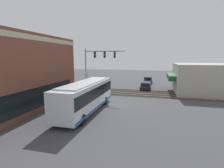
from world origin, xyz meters
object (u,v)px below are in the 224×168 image
Objects in this scene: city_bus at (86,95)px; crossing_signal at (87,80)px; parked_car_blue at (148,80)px; parked_car_black at (146,86)px; pedestrian_at_crossing at (92,90)px.

crossing_signal is (8.14, 3.30, 0.48)m from city_bus.
city_bus is 23.83m from parked_car_blue.
parked_car_blue reaches higher than parked_car_black.
pedestrian_at_crossing is at bearing 17.38° from city_bus.
crossing_signal is 2.20× the size of pedestrian_at_crossing.
parked_car_blue is 17.17m from pedestrian_at_crossing.
city_bus reaches higher than pedestrian_at_crossing.
city_bus reaches higher than parked_car_black.
pedestrian_at_crossing is (-0.21, -0.82, -1.41)m from crossing_signal.
parked_car_black is 7.79m from parked_car_blue.
parked_car_black is at bearing -46.59° from pedestrian_at_crossing.
parked_car_blue is at bearing -27.34° from pedestrian_at_crossing.
city_bus is 2.26× the size of parked_car_blue.
parked_car_blue is at bearing -0.00° from parked_car_black.
parked_car_blue is at bearing -30.04° from crossing_signal.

